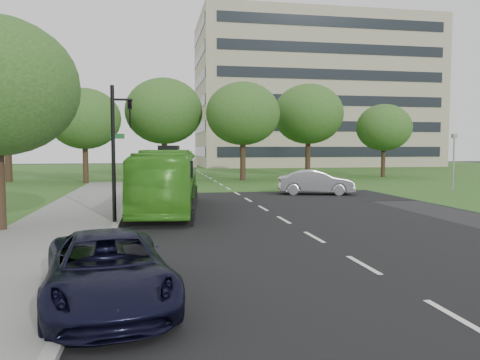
{
  "coord_description": "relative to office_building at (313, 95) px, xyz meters",
  "views": [
    {
      "loc": [
        -5.51,
        -17.68,
        3.2
      ],
      "look_at": [
        -1.45,
        4.77,
        1.6
      ],
      "focal_mm": 35.0,
      "sensor_mm": 36.0,
      "label": 1
    }
  ],
  "objects": [
    {
      "name": "tree_park_a",
      "position": [
        -33.61,
        -36.25,
        -6.79
      ],
      "size": [
        6.33,
        6.33,
        8.42
      ],
      "color": "black",
      "rests_on": "ground"
    },
    {
      "name": "bus",
      "position": [
        -26.88,
        -55.95,
        -10.96
      ],
      "size": [
        3.73,
        11.24,
        3.07
      ],
      "primitive_type": "imported",
      "rotation": [
        0.0,
        0.0,
        -0.11
      ],
      "color": "#409722",
      "rests_on": "ground"
    },
    {
      "name": "street_surfaces",
      "position": [
        -22.34,
        -39.21,
        -12.47
      ],
      "size": [
        120.0,
        120.0,
        0.15
      ],
      "color": "black",
      "rests_on": "ground"
    },
    {
      "name": "office_building",
      "position": [
        0.0,
        0.0,
        0.0
      ],
      "size": [
        40.1,
        20.1,
        25.0
      ],
      "color": "tan",
      "rests_on": "ground"
    },
    {
      "name": "traffic_light",
      "position": [
        -28.98,
        -59.96,
        -9.15
      ],
      "size": [
        0.91,
        0.24,
        5.7
      ],
      "rotation": [
        0.0,
        0.0,
        -0.05
      ],
      "color": "black",
      "rests_on": "ground"
    },
    {
      "name": "tree_park_f",
      "position": [
        -40.8,
        -33.5,
        -5.36
      ],
      "size": [
        7.86,
        7.86,
        10.5
      ],
      "color": "black",
      "rests_on": "ground"
    },
    {
      "name": "tree_park_d",
      "position": [
        -11.32,
        -31.41,
        -5.76
      ],
      "size": [
        7.53,
        7.53,
        9.95
      ],
      "color": "black",
      "rests_on": "ground"
    },
    {
      "name": "suv",
      "position": [
        -28.46,
        -69.96,
        -11.78
      ],
      "size": [
        3.18,
        5.5,
        1.44
      ],
      "primitive_type": "imported",
      "rotation": [
        0.0,
        0.0,
        0.16
      ],
      "color": "black",
      "rests_on": "ground"
    },
    {
      "name": "tree_park_c",
      "position": [
        -19.18,
        -35.37,
        -6.1
      ],
      "size": [
        7.11,
        7.11,
        9.44
      ],
      "color": "black",
      "rests_on": "ground"
    },
    {
      "name": "tree_park_e",
      "position": [
        -3.42,
        -33.05,
        -7.2
      ],
      "size": [
        5.85,
        5.85,
        7.79
      ],
      "color": "black",
      "rests_on": "ground"
    },
    {
      "name": "ground",
      "position": [
        -21.96,
        -61.96,
        -12.5
      ],
      "size": [
        160.0,
        160.0,
        0.0
      ],
      "primitive_type": "plane",
      "color": "black",
      "rests_on": "ground"
    },
    {
      "name": "camera_pole",
      "position": [
        -5.96,
        -48.73,
        -9.81
      ],
      "size": [
        0.35,
        0.31,
        4.18
      ],
      "rotation": [
        0.0,
        0.0,
        -0.04
      ],
      "color": "gray",
      "rests_on": "ground"
    },
    {
      "name": "tree_park_b",
      "position": [
        -26.58,
        -32.65,
        -5.75
      ],
      "size": [
        7.63,
        7.63,
        10.0
      ],
      "color": "black",
      "rests_on": "ground"
    },
    {
      "name": "sedan",
      "position": [
        -16.77,
        -49.44,
        -11.66
      ],
      "size": [
        5.38,
        3.04,
        1.68
      ],
      "primitive_type": "imported",
      "rotation": [
        0.0,
        0.0,
        1.31
      ],
      "color": "#B4B4B9",
      "rests_on": "ground"
    }
  ]
}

